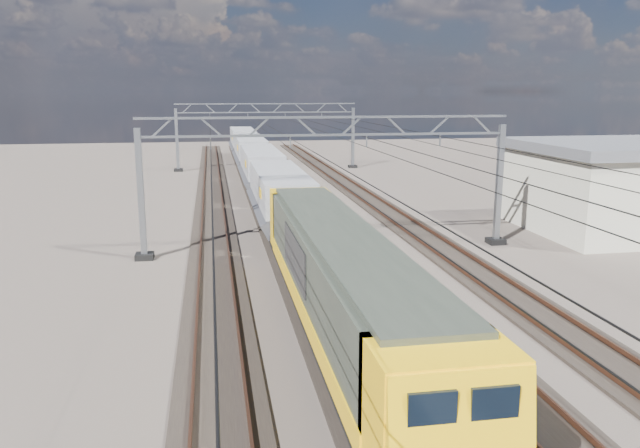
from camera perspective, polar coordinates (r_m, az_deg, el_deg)
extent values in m
plane|color=#2B2420|center=(29.47, 2.23, -4.40)|extent=(160.00, 160.00, 0.00)
cube|color=black|center=(28.84, -9.55, -4.81)|extent=(2.60, 140.00, 0.12)
cube|color=brown|center=(28.81, -11.00, -4.55)|extent=(0.08, 140.00, 0.16)
cube|color=brown|center=(28.81, -8.13, -4.45)|extent=(0.08, 140.00, 0.16)
cube|color=black|center=(29.12, -1.64, -4.48)|extent=(2.60, 140.00, 0.12)
cube|color=brown|center=(28.98, -3.05, -4.24)|extent=(0.08, 140.00, 0.16)
cube|color=brown|center=(29.18, -0.24, -4.11)|extent=(0.08, 140.00, 0.16)
cube|color=black|center=(29.93, 5.98, -4.09)|extent=(2.60, 140.00, 0.12)
cube|color=brown|center=(29.70, 4.65, -3.86)|extent=(0.08, 140.00, 0.16)
cube|color=brown|center=(30.08, 7.31, -3.72)|extent=(0.08, 140.00, 0.16)
cube|color=black|center=(31.23, 13.08, -3.65)|extent=(2.60, 140.00, 0.12)
cube|color=brown|center=(30.92, 11.86, -3.45)|extent=(0.08, 140.00, 0.16)
cube|color=brown|center=(31.47, 14.30, -3.29)|extent=(0.08, 140.00, 0.16)
cube|color=gray|center=(32.22, -16.06, 2.57)|extent=(0.30, 0.30, 6.60)
cube|color=gray|center=(35.57, 16.04, 3.43)|extent=(0.30, 0.30, 6.60)
cube|color=black|center=(32.86, -15.74, -2.85)|extent=(0.90, 0.90, 0.30)
cube|color=black|center=(36.15, 15.76, -1.51)|extent=(0.90, 0.90, 0.30)
cube|color=gray|center=(32.22, 0.82, 9.75)|extent=(19.30, 0.18, 0.12)
cube|color=gray|center=(32.27, 0.82, 8.15)|extent=(19.30, 0.18, 0.12)
cube|color=gray|center=(31.77, -14.25, 8.54)|extent=(1.03, 0.10, 0.94)
cube|color=gray|center=(31.68, -9.92, 8.72)|extent=(1.03, 0.10, 0.94)
cube|color=gray|center=(31.77, -5.58, 8.85)|extent=(1.03, 0.10, 0.94)
cube|color=gray|center=(32.04, -1.29, 8.93)|extent=(1.03, 0.10, 0.94)
cube|color=gray|center=(32.48, 2.90, 8.96)|extent=(1.03, 0.10, 0.94)
cube|color=gray|center=(33.08, 6.97, 8.94)|extent=(1.03, 0.10, 0.94)
cube|color=gray|center=(33.85, 10.87, 8.88)|extent=(1.03, 0.10, 0.94)
cube|color=gray|center=(34.75, 14.58, 8.79)|extent=(1.03, 0.10, 0.94)
cube|color=gray|center=(31.73, -9.98, 7.32)|extent=(0.06, 0.06, 0.65)
cube|color=gray|center=(31.98, -2.74, 7.52)|extent=(0.06, 0.06, 0.65)
cube|color=gray|center=(32.72, 4.29, 7.60)|extent=(0.06, 0.06, 0.65)
cube|color=gray|center=(33.92, 10.91, 7.57)|extent=(0.06, 0.06, 0.65)
cube|color=gray|center=(67.91, -12.95, 7.47)|extent=(0.30, 0.30, 6.60)
cube|color=gray|center=(69.56, 3.02, 7.86)|extent=(0.30, 0.30, 6.60)
cube|color=black|center=(68.22, -12.82, 4.84)|extent=(0.90, 0.90, 0.30)
cube|color=black|center=(69.86, 2.99, 5.28)|extent=(0.90, 0.90, 0.30)
cube|color=gray|center=(67.91, -4.93, 10.90)|extent=(19.30, 0.18, 0.12)
cube|color=gray|center=(67.93, -4.91, 10.14)|extent=(19.30, 0.18, 0.12)
cube|color=gray|center=(67.70, -12.06, 10.30)|extent=(1.03, 0.10, 0.94)
cube|color=gray|center=(67.65, -10.02, 10.38)|extent=(1.03, 0.10, 0.94)
cube|color=gray|center=(67.70, -7.97, 10.45)|extent=(1.03, 0.10, 0.94)
cube|color=gray|center=(67.82, -5.93, 10.50)|extent=(1.03, 0.10, 0.94)
cube|color=gray|center=(68.03, -3.91, 10.54)|extent=(1.03, 0.10, 0.94)
cube|color=gray|center=(68.32, -1.89, 10.57)|extent=(1.03, 0.10, 0.94)
cube|color=gray|center=(68.70, 0.11, 10.58)|extent=(1.03, 0.10, 0.94)
cube|color=gray|center=(69.15, 2.08, 10.58)|extent=(1.03, 0.10, 0.94)
cube|color=gray|center=(67.68, -10.05, 9.72)|extent=(0.06, 0.06, 0.65)
cube|color=gray|center=(67.80, -6.62, 9.83)|extent=(0.06, 0.06, 0.65)
cube|color=gray|center=(68.15, -3.21, 9.90)|extent=(0.06, 0.06, 0.65)
cube|color=gray|center=(68.73, 0.16, 9.93)|extent=(0.06, 0.06, 0.65)
cylinder|color=black|center=(35.74, -9.98, 7.30)|extent=(0.03, 140.00, 0.03)
cylinder|color=black|center=(35.71, -10.01, 8.10)|extent=(0.03, 140.00, 0.03)
cylinder|color=black|center=(35.96, -3.54, 7.49)|extent=(0.03, 140.00, 0.03)
cylinder|color=black|center=(35.93, -3.55, 8.28)|extent=(0.03, 140.00, 0.03)
cylinder|color=black|center=(36.62, 2.74, 7.58)|extent=(0.03, 140.00, 0.03)
cylinder|color=black|center=(36.59, 2.75, 8.36)|extent=(0.03, 140.00, 0.03)
cylinder|color=black|center=(37.70, 8.74, 7.58)|extent=(0.03, 140.00, 0.03)
cylinder|color=black|center=(37.66, 8.77, 8.34)|extent=(0.03, 140.00, 0.03)
cube|color=black|center=(15.20, 6.98, -17.98)|extent=(2.20, 3.60, 0.60)
cube|color=black|center=(26.96, -1.01, -4.31)|extent=(2.20, 3.60, 0.60)
cube|color=black|center=(20.76, 1.79, -8.27)|extent=(2.65, 20.00, 0.25)
cube|color=black|center=(20.90, 1.78, -9.25)|extent=(2.20, 4.50, 0.75)
cube|color=#2B3129|center=(20.31, 1.82, -4.51)|extent=(2.65, 17.00, 2.60)
cube|color=yellow|center=(20.40, -1.93, -7.39)|extent=(0.04, 17.00, 0.60)
cube|color=yellow|center=(20.92, 5.43, -6.94)|extent=(0.04, 17.00, 0.60)
cube|color=black|center=(20.95, -2.37, -3.01)|extent=(0.05, 5.00, 1.40)
cube|color=black|center=(21.46, 4.83, -2.68)|extent=(0.05, 5.00, 1.40)
cube|color=#2B3129|center=(19.97, 1.84, -0.74)|extent=(2.25, 18.00, 0.15)
cube|color=yellow|center=(12.19, 10.88, -16.52)|extent=(2.65, 1.80, 2.60)
cube|color=yellow|center=(11.18, 12.76, -16.48)|extent=(2.60, 0.46, 1.52)
cube|color=black|center=(10.86, 10.20, -16.65)|extent=(0.85, 0.08, 0.75)
cube|color=black|center=(11.26, 15.67, -15.85)|extent=(0.85, 0.08, 0.75)
cube|color=yellow|center=(29.02, -1.82, 0.53)|extent=(2.65, 1.80, 2.60)
cube|color=yellow|center=(29.86, -2.08, 1.83)|extent=(2.60, 0.46, 1.52)
cube|color=black|center=(29.87, -3.15, 2.02)|extent=(0.85, 0.08, 0.75)
cube|color=black|center=(30.01, -1.07, 2.08)|extent=(0.85, 0.08, 0.75)
cylinder|color=black|center=(30.39, -3.71, -1.67)|extent=(0.36, 0.50, 0.36)
cylinder|color=black|center=(30.61, -0.54, -1.54)|extent=(0.36, 0.50, 0.36)
cylinder|color=white|center=(30.18, -3.23, -0.59)|extent=(0.20, 0.08, 0.20)
cylinder|color=white|center=(30.34, -0.98, -0.50)|extent=(0.20, 0.08, 0.20)
cube|color=black|center=(33.39, -2.79, -1.17)|extent=(2.20, 2.60, 0.55)
cube|color=black|center=(42.15, -4.31, 1.59)|extent=(2.20, 2.60, 0.55)
cube|color=black|center=(37.68, -3.65, 0.91)|extent=(2.40, 13.00, 0.20)
cube|color=gray|center=(37.39, -3.68, 3.49)|extent=(2.80, 12.00, 1.80)
cube|color=#44464C|center=(37.51, -5.10, 1.56)|extent=(1.48, 12.00, 1.36)
cube|color=#44464C|center=(37.71, -2.22, 1.66)|extent=(1.48, 12.00, 1.36)
cube|color=yellow|center=(34.29, -5.50, 2.86)|extent=(0.04, 1.20, 0.50)
cube|color=black|center=(47.25, -4.94, 2.71)|extent=(2.20, 2.60, 0.55)
cube|color=black|center=(56.13, -5.75, 4.17)|extent=(2.20, 2.60, 0.55)
cube|color=black|center=(51.63, -5.38, 3.90)|extent=(2.40, 13.00, 0.20)
cube|color=gray|center=(51.42, -5.42, 5.80)|extent=(2.80, 12.00, 1.80)
cube|color=#44464C|center=(51.50, -6.45, 4.38)|extent=(1.48, 12.00, 1.36)
cube|color=#44464C|center=(51.65, -4.34, 4.45)|extent=(1.48, 12.00, 1.36)
cube|color=yellow|center=(48.34, -6.82, 5.49)|extent=(0.04, 1.20, 0.50)
cube|color=black|center=(61.27, -6.11, 4.82)|extent=(2.20, 2.60, 0.55)
cube|color=black|center=(70.19, -6.61, 5.72)|extent=(2.20, 2.60, 0.55)
cube|color=black|center=(65.69, -6.39, 5.61)|extent=(2.40, 13.00, 0.20)
cube|color=gray|center=(65.52, -6.42, 7.11)|extent=(2.80, 12.00, 1.80)
cube|color=#44464C|center=(65.59, -7.23, 6.00)|extent=(1.48, 12.00, 1.36)
cube|color=#44464C|center=(65.70, -5.56, 6.04)|extent=(1.48, 12.00, 1.36)
cube|color=yellow|center=(62.45, -7.56, 6.93)|extent=(0.04, 1.20, 0.50)
cube|color=black|center=(75.36, -6.85, 6.14)|extent=(2.20, 2.60, 0.55)
cube|color=black|center=(84.30, -7.19, 6.75)|extent=(2.20, 2.60, 0.55)
cube|color=black|center=(79.79, -7.04, 6.72)|extent=(2.40, 13.00, 0.20)
cube|color=gray|center=(79.66, -7.07, 7.95)|extent=(2.80, 12.00, 1.80)
cube|color=#44464C|center=(79.71, -7.73, 7.04)|extent=(1.48, 12.00, 1.36)
cube|color=#44464C|center=(79.81, -6.36, 7.08)|extent=(1.48, 12.00, 1.36)
cube|color=yellow|center=(76.60, -8.02, 7.84)|extent=(0.04, 1.20, 0.50)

